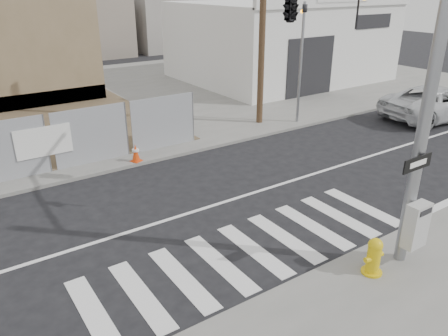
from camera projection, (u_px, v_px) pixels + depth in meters
ground at (201, 210)px, 12.59m from camera, size 100.00×100.00×0.00m
sidewalk_far at (64, 104)px, 23.23m from camera, size 50.00×20.00×0.12m
signal_pole at (330, 39)px, 10.45m from camera, size 0.96×5.87×7.00m
far_signal_pole at (302, 47)px, 18.86m from camera, size 0.16×0.20×5.60m
concrete_wall_right at (44, 41)px, 21.73m from camera, size 5.50×1.30×8.00m
auto_shop at (279, 40)px, 28.70m from camera, size 12.00×10.20×5.95m
utility_pole_right at (263, 4)px, 18.10m from camera, size 1.60×0.28×10.00m
fire_hydrant at (374, 256)px, 9.49m from camera, size 0.54×0.52×0.87m
suv at (438, 103)px, 20.72m from camera, size 5.97×3.37×1.57m
traffic_cone_d at (136, 153)px, 15.56m from camera, size 0.44×0.44×0.65m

